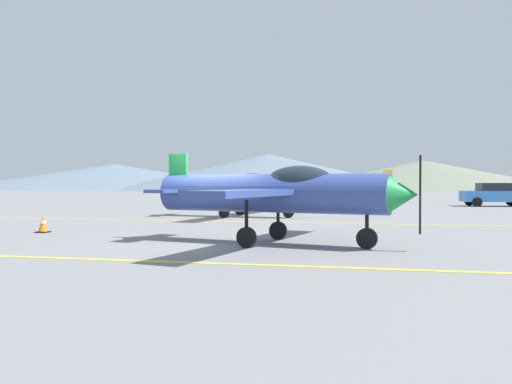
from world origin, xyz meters
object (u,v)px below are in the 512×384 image
airplane_mid (241,188)px  airplane_far (338,186)px  car_sedan (495,194)px  traffic_cone_front (43,224)px  airplane_near (279,192)px

airplane_mid → airplane_far: bearing=68.7°
airplane_mid → car_sedan: size_ratio=1.85×
airplane_mid → traffic_cone_front: airplane_mid is taller
airplane_far → traffic_cone_front: airplane_far is taller
airplane_near → traffic_cone_front: bearing=168.9°
airplane_mid → airplane_far: (3.99, 10.25, 0.00)m
airplane_near → traffic_cone_front: 8.33m
airplane_far → airplane_near: bearing=-90.9°
car_sedan → traffic_cone_front: bearing=-128.6°
airplane_far → car_sedan: (10.51, 4.41, -0.55)m
traffic_cone_front → airplane_near: bearing=-11.1°
airplane_near → traffic_cone_front: airplane_near is taller
car_sedan → traffic_cone_front: 30.37m
traffic_cone_front → airplane_mid: bearing=63.8°
airplane_far → car_sedan: size_ratio=1.85×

